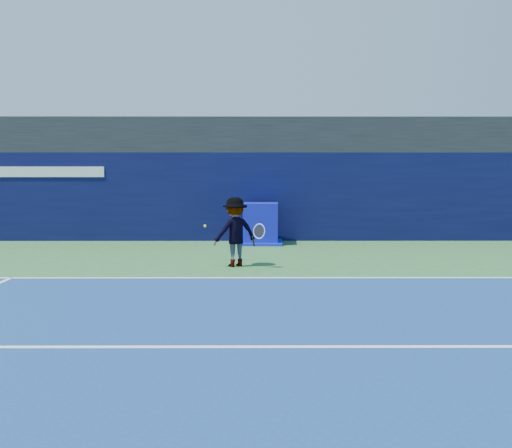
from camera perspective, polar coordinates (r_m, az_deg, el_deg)
The scene contains 8 objects.
ground at distance 9.59m, azimuth -2.09°, elevation -8.70°, with size 80.00×80.00×0.00m, color #2E6631.
baseline at distance 12.52m, azimuth -1.63°, elevation -5.40°, with size 24.00×0.10×0.01m, color white.
service_line at distance 7.66m, azimuth -2.60°, elevation -12.18°, with size 24.00×0.10×0.01m, color white.
stadium_band at distance 20.85m, azimuth -1.06°, elevation 8.66°, with size 36.00×3.00×1.20m, color black.
back_wall_assembly at distance 19.83m, azimuth -1.11°, elevation 2.78°, with size 36.00×1.03×3.00m.
equipment_cart at distance 18.60m, azimuth 0.49°, elevation -0.12°, with size 1.46×1.46×1.34m.
tennis_player at distance 14.03m, azimuth -2.10°, elevation -0.80°, with size 1.38×1.02×1.70m.
tennis_ball at distance 15.24m, azimuth -5.13°, elevation -0.19°, with size 0.07×0.07×0.07m.
Camera 1 is at (0.32, -9.31, 2.27)m, focal length 40.00 mm.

